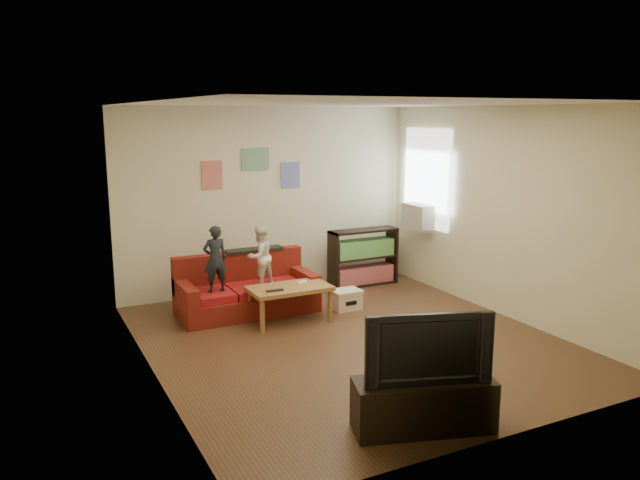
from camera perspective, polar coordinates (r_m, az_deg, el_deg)
name	(u,v)px	position (r m, az deg, el deg)	size (l,w,h in m)	color
room_shell	(352,226)	(7.01, 2.93, 1.25)	(4.52, 5.02, 2.72)	brown
sofa	(246,292)	(8.36, -6.80, -4.77)	(1.80, 0.83, 0.79)	maroon
child_a	(215,259)	(7.94, -9.56, -1.70)	(0.31, 0.20, 0.85)	black
child_b	(260,256)	(8.14, -5.52, -1.49)	(0.39, 0.30, 0.79)	white
coffee_table	(289,291)	(7.89, -2.81, -4.72)	(1.02, 0.56, 0.46)	#9E723B
remote	(275,290)	(7.66, -4.17, -4.62)	(0.22, 0.05, 0.02)	black
game_controller	(302,282)	(7.99, -1.65, -3.90)	(0.15, 0.04, 0.03)	white
bookshelf	(363,260)	(9.61, 3.96, -1.84)	(1.08, 0.32, 0.86)	black
window	(427,178)	(9.54, 9.73, 5.57)	(0.04, 1.08, 1.48)	white
ac_unit	(419,216)	(9.54, 9.04, 2.20)	(0.28, 0.55, 0.35)	#B7B2A3
artwork_left	(212,175)	(8.90, -9.85, 5.87)	(0.30, 0.01, 0.40)	#D87266
artwork_center	(255,159)	(9.09, -5.94, 7.35)	(0.42, 0.01, 0.32)	#72B27F
artwork_right	(290,175)	(9.32, -2.73, 5.96)	(0.30, 0.01, 0.38)	#727FCC
file_box	(346,299)	(8.45, 2.39, -5.44)	(0.39, 0.30, 0.27)	#FCE2CF
tv_stand	(423,405)	(5.42, 9.44, -14.64)	(1.17, 0.39, 0.44)	black
television	(426,345)	(5.21, 9.62, -9.48)	(1.05, 0.14, 0.61)	black
tissue	(340,300)	(8.70, 1.82, -5.51)	(0.11, 0.11, 0.11)	white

